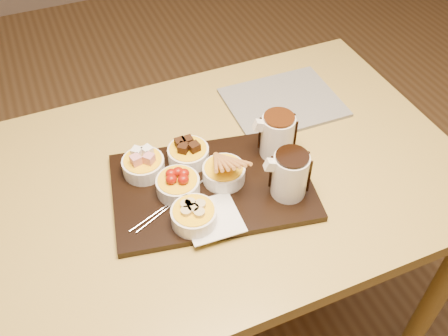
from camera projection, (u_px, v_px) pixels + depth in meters
name	position (u px, v px, depth m)	size (l,w,h in m)	color
ground	(220.00, 318.00, 1.76)	(5.00, 5.00, 0.00)	brown
dining_table	(219.00, 197.00, 1.29)	(1.20, 0.80, 0.75)	#B89B44
serving_board	(212.00, 187.00, 1.17)	(0.46, 0.30, 0.02)	black
napkin	(212.00, 218.00, 1.09)	(0.12, 0.12, 0.00)	white
bowl_marshmallows	(144.00, 166.00, 1.18)	(0.10, 0.10, 0.04)	white
bowl_cake	(188.00, 155.00, 1.20)	(0.10, 0.10, 0.04)	white
bowl_strawberries	(178.00, 186.00, 1.13)	(0.10, 0.10, 0.04)	white
bowl_biscotti	(224.00, 173.00, 1.16)	(0.10, 0.10, 0.04)	white
bowl_bananas	(194.00, 216.00, 1.07)	(0.10, 0.10, 0.04)	white
pitcher_dark_chocolate	(290.00, 175.00, 1.11)	(0.08, 0.08, 0.11)	silver
pitcher_milk_chocolate	(277.00, 136.00, 1.20)	(0.08, 0.08, 0.11)	silver
fondue_skewers	(176.00, 199.00, 1.13)	(0.26, 0.03, 0.01)	silver
newspaper	(283.00, 102.00, 1.40)	(0.30, 0.24, 0.01)	beige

